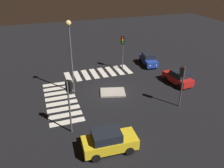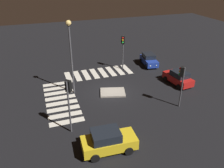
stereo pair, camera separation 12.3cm
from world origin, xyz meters
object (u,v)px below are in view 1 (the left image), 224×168
(traffic_light_west, at_px, (182,77))
(traffic_light_north, at_px, (69,94))
(traffic_light_south, at_px, (123,45))
(car_red, at_px, (178,77))
(car_yellow, at_px, (109,141))
(street_lamp, at_px, (70,46))
(car_blue, at_px, (148,60))
(traffic_island, at_px, (113,92))

(traffic_light_west, bearing_deg, traffic_light_north, 45.37)
(traffic_light_south, bearing_deg, traffic_light_west, 41.68)
(car_red, height_order, car_yellow, car_yellow)
(street_lamp, bearing_deg, car_yellow, 94.64)
(car_blue, xyz_separation_m, traffic_light_north, (13.04, 11.34, 2.80))
(traffic_light_west, bearing_deg, car_blue, -58.97)
(car_red, xyz_separation_m, traffic_light_north, (13.59, 4.78, 2.78))
(car_blue, height_order, traffic_light_south, traffic_light_south)
(traffic_light_north, distance_m, street_lamp, 7.08)
(car_blue, bearing_deg, street_lamp, -60.36)
(car_yellow, bearing_deg, street_lamp, 97.52)
(traffic_island, distance_m, street_lamp, 6.86)
(car_blue, distance_m, traffic_light_north, 17.51)
(traffic_island, xyz_separation_m, street_lamp, (4.03, -1.57, 5.33))
(car_red, bearing_deg, car_yellow, 117.30)
(traffic_light_north, bearing_deg, traffic_light_west, -42.23)
(traffic_island, height_order, traffic_light_south, traffic_light_south)
(street_lamp, bearing_deg, traffic_light_north, 78.15)
(car_red, xyz_separation_m, car_blue, (0.55, -6.56, -0.02))
(traffic_island, bearing_deg, traffic_light_south, -120.34)
(car_red, relative_size, traffic_light_west, 0.95)
(car_yellow, distance_m, traffic_light_west, 9.63)
(traffic_light_north, bearing_deg, traffic_island, -1.46)
(car_yellow, relative_size, street_lamp, 0.53)
(car_red, relative_size, car_blue, 1.03)
(traffic_island, distance_m, car_blue, 9.84)
(traffic_light_west, distance_m, traffic_light_south, 10.71)
(traffic_light_north, xyz_separation_m, street_lamp, (-1.41, -6.70, 1.80))
(traffic_island, height_order, street_lamp, street_lamp)
(car_yellow, height_order, traffic_light_west, traffic_light_west)
(car_blue, xyz_separation_m, traffic_light_south, (4.16, 0.33, 2.73))
(traffic_light_north, bearing_deg, car_yellow, -100.40)
(street_lamp, bearing_deg, traffic_island, 158.77)
(car_red, xyz_separation_m, street_lamp, (12.19, -1.92, 4.59))
(traffic_island, height_order, car_red, car_red)
(traffic_island, relative_size, traffic_light_north, 0.66)
(traffic_light_north, distance_m, traffic_light_south, 14.15)
(traffic_light_south, bearing_deg, car_red, 68.56)
(car_red, xyz_separation_m, traffic_light_south, (4.71, -6.23, 2.71))
(car_blue, bearing_deg, traffic_island, -42.87)
(car_yellow, distance_m, street_lamp, 10.94)
(traffic_light_south, bearing_deg, traffic_island, 1.14)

